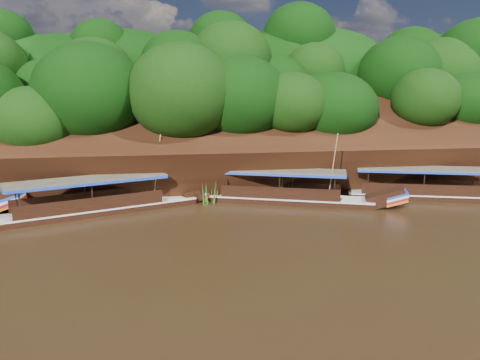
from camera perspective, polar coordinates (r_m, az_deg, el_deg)
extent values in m
plane|color=black|center=(26.57, 10.69, -6.84)|extent=(160.00, 160.00, 0.00)
cube|color=black|center=(40.95, 3.02, 4.48)|extent=(120.00, 16.12, 13.64)
cube|color=black|center=(51.12, 0.49, 1.78)|extent=(120.00, 24.00, 12.00)
ellipsoid|color=#10420B|center=(39.05, -5.29, 4.15)|extent=(18.00, 8.00, 6.40)
ellipsoid|color=#10420B|center=(47.57, 1.17, 12.23)|extent=(24.00, 11.00, 8.40)
cube|color=black|center=(37.99, 22.20, -2.15)|extent=(12.23, 5.86, 0.86)
cube|color=silver|center=(37.91, 22.24, -1.54)|extent=(12.25, 5.92, 0.10)
cube|color=#4F4538|center=(37.40, 21.31, 1.31)|extent=(9.82, 5.32, 0.11)
cube|color=#1C40B8|center=(37.42, 21.30, 1.14)|extent=(9.82, 5.32, 0.17)
cube|color=black|center=(34.16, 6.23, -2.78)|extent=(11.60, 6.31, 0.87)
cube|color=silver|center=(34.07, 6.24, -2.10)|extent=(11.62, 6.37, 0.10)
cube|color=black|center=(34.02, 17.29, -2.09)|extent=(3.16, 2.51, 1.64)
cube|color=#1C40B8|center=(34.03, 18.54, -1.66)|extent=(1.95, 2.08, 0.60)
cube|color=#AF131E|center=(34.10, 18.51, -2.20)|extent=(1.95, 2.08, 0.60)
cube|color=#4F4538|center=(33.77, 5.08, 1.13)|extent=(9.37, 5.67, 0.12)
cube|color=#1C40B8|center=(33.79, 5.08, 0.94)|extent=(9.37, 5.67, 0.17)
cylinder|color=tan|center=(32.87, 11.28, 1.72)|extent=(0.26, 1.83, 4.66)
cube|color=black|center=(32.51, -16.46, -3.86)|extent=(12.77, 6.76, 0.88)
cube|color=silver|center=(32.41, -16.50, -3.14)|extent=(12.79, 6.82, 0.10)
cube|color=black|center=(34.84, -4.97, -1.34)|extent=(3.41, 2.62, 1.73)
cube|color=#1C40B8|center=(35.14, -3.80, -0.73)|extent=(2.09, 2.14, 0.65)
cube|color=#AF131E|center=(35.21, -3.79, -1.26)|extent=(2.09, 2.14, 0.65)
cube|color=#4F4538|center=(31.82, -18.08, 0.08)|extent=(10.29, 6.02, 0.12)
cube|color=#1C40B8|center=(31.84, -18.07, -0.13)|extent=(10.29, 6.02, 0.18)
cylinder|color=tan|center=(32.95, -10.07, 1.55)|extent=(0.71, 1.51, 4.44)
cube|color=#1C40B8|center=(34.47, -26.16, -1.83)|extent=(1.65, 1.95, 0.66)
cube|color=#AF131E|center=(34.55, -26.11, -2.44)|extent=(1.65, 1.95, 0.66)
cone|color=#276B1A|center=(35.26, -26.79, -2.09)|extent=(1.50, 1.50, 1.64)
cone|color=#276B1A|center=(34.45, -14.52, -1.40)|extent=(1.50, 1.50, 1.81)
cone|color=#276B1A|center=(33.96, -3.60, -1.46)|extent=(1.50, 1.50, 1.57)
cone|color=#276B1A|center=(35.16, 5.88, -0.77)|extent=(1.50, 1.50, 1.94)
cone|color=#276B1A|center=(38.06, 16.05, -0.09)|extent=(1.50, 1.50, 2.15)
cone|color=#276B1A|center=(40.05, 23.62, -0.62)|extent=(1.50, 1.50, 1.37)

